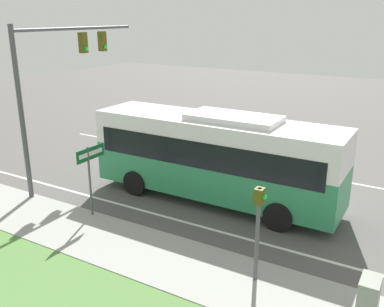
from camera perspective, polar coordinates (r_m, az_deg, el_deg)
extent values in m
plane|color=#565451|center=(18.16, 12.19, -6.36)|extent=(80.00, 80.00, 0.00)
cube|color=#9E9E99|center=(13.06, 3.08, -16.03)|extent=(2.80, 80.00, 0.12)
cube|color=silver|center=(15.11, 7.72, -11.32)|extent=(0.14, 30.00, 0.01)
cube|color=silver|center=(21.38, 15.29, -2.81)|extent=(0.14, 30.00, 0.01)
cube|color=#2D8956|center=(17.51, 3.04, -2.43)|extent=(2.52, 10.26, 1.68)
cube|color=white|center=(17.04, 3.12, 2.39)|extent=(2.52, 10.26, 1.38)
cube|color=black|center=(17.17, 3.09, 0.87)|extent=(2.56, 9.44, 1.04)
cube|color=white|center=(16.51, 5.55, 4.73)|extent=(1.76, 3.59, 0.24)
cylinder|color=black|center=(18.43, -7.59, -3.90)|extent=(0.28, 1.08, 1.08)
cylinder|color=black|center=(20.26, -3.42, -1.72)|extent=(0.28, 1.08, 1.08)
cylinder|color=black|center=(15.64, 11.41, -8.26)|extent=(0.28, 1.08, 1.08)
cylinder|color=black|center=(17.75, 14.02, -5.18)|extent=(0.28, 1.08, 1.08)
cylinder|color=#4C4C51|center=(18.21, -21.75, 4.54)|extent=(0.20, 0.20, 7.05)
cylinder|color=#4C4C51|center=(20.09, -14.94, 15.82)|extent=(6.90, 0.14, 0.14)
cube|color=#47470F|center=(20.28, -14.33, 14.12)|extent=(0.32, 0.28, 0.90)
sphere|color=#1ED838|center=(20.17, -13.89, 13.43)|extent=(0.18, 0.18, 0.18)
cube|color=#47470F|center=(21.21, -11.88, 14.44)|extent=(0.32, 0.28, 0.90)
sphere|color=#1ED838|center=(21.10, -11.46, 13.77)|extent=(0.18, 0.18, 0.18)
cylinder|color=#4C4C51|center=(12.24, 8.68, -10.99)|extent=(0.12, 0.12, 2.95)
cube|color=#47470F|center=(11.69, 8.97, -5.61)|extent=(0.28, 0.24, 0.44)
sphere|color=#1ED838|center=(11.64, 9.66, -5.75)|extent=(0.14, 0.14, 0.14)
cylinder|color=#4C4C51|center=(16.39, -13.43, -3.85)|extent=(0.08, 0.08, 2.81)
cube|color=#145B2D|center=(16.11, -13.38, 0.01)|extent=(1.41, 0.03, 0.47)
cube|color=white|center=(16.10, -13.33, 0.00)|extent=(1.20, 0.01, 0.16)
cube|color=gray|center=(12.08, 22.47, -17.33)|extent=(0.79, 0.48, 1.06)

